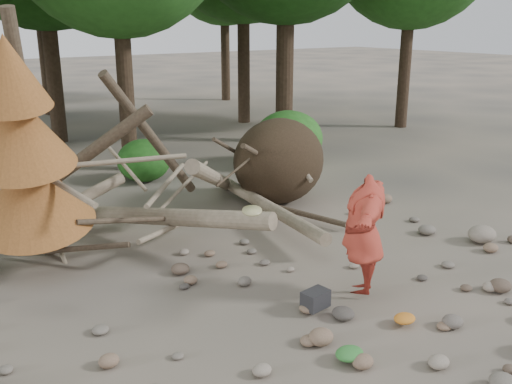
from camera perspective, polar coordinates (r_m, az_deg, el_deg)
ground at (r=8.80m, az=5.74°, el=-11.11°), size 120.00×120.00×0.00m
deadfall_pile at (r=12.76m, az=0.40°, el=2.52°), size 8.55×5.24×3.30m
dead_conifer at (r=9.64m, az=-22.11°, el=3.61°), size 2.06×2.16×4.35m
bush_mid at (r=15.30m, az=-11.15°, el=3.12°), size 1.40×1.40×1.12m
bush_right at (r=16.69m, az=3.26°, el=5.41°), size 2.00×2.00×1.60m
frisbee_thrower at (r=8.75m, az=10.71°, el=-4.17°), size 3.03×1.94×1.88m
backpack at (r=8.56m, az=5.96°, el=-10.97°), size 0.43×0.32×0.26m
cloth_green at (r=7.52m, az=9.31°, el=-15.97°), size 0.38×0.32×0.14m
cloth_orange at (r=8.45m, az=14.61°, el=-12.43°), size 0.33×0.27×0.12m
boulder_mid_right at (r=11.80m, az=21.67°, el=-3.94°), size 0.56×0.50×0.33m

